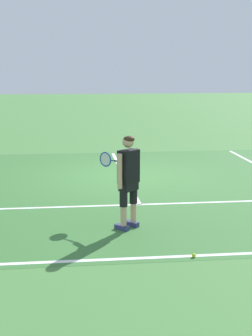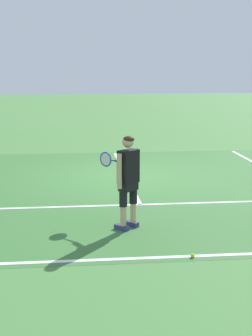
% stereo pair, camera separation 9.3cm
% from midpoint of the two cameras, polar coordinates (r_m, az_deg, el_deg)
% --- Properties ---
extents(ground_plane, '(80.00, 80.00, 0.00)m').
position_cam_midpoint_polar(ground_plane, '(13.57, 0.17, -0.85)').
color(ground_plane, '#477F3D').
extents(court_inner_surface, '(10.98, 9.82, 0.00)m').
position_cam_midpoint_polar(court_inner_surface, '(12.37, 0.79, -2.07)').
color(court_inner_surface, '#387033').
rests_on(court_inner_surface, ground).
extents(line_baseline, '(10.98, 0.10, 0.01)m').
position_cam_midpoint_polar(line_baseline, '(7.93, 4.87, -10.09)').
color(line_baseline, white).
rests_on(line_baseline, ground).
extents(line_service, '(8.23, 0.10, 0.01)m').
position_cam_midpoint_polar(line_service, '(10.75, 1.86, -4.19)').
color(line_service, white).
rests_on(line_service, ground).
extents(line_centre_service, '(0.10, 6.40, 0.01)m').
position_cam_midpoint_polar(line_centre_service, '(13.83, 0.05, -0.60)').
color(line_centre_service, white).
rests_on(line_centre_service, ground).
extents(tennis_player, '(0.72, 1.17, 1.71)m').
position_cam_midpoint_polar(tennis_player, '(8.98, 0.46, -0.86)').
color(tennis_player, navy).
rests_on(tennis_player, ground).
extents(tennis_ball_near_feet, '(0.07, 0.07, 0.07)m').
position_cam_midpoint_polar(tennis_ball_near_feet, '(7.95, 7.96, -9.87)').
color(tennis_ball_near_feet, '#CCE02D').
rests_on(tennis_ball_near_feet, ground).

